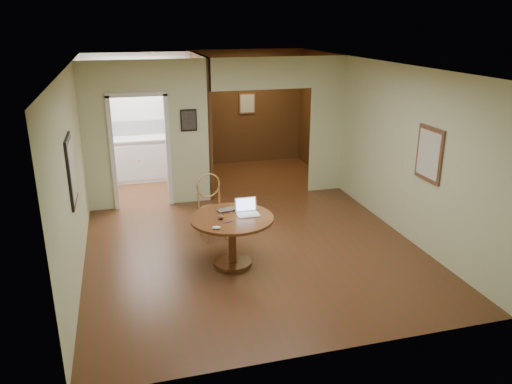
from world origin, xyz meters
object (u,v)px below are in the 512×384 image
object	(u,v)px
open_laptop	(247,210)
dining_table	(232,230)
chair	(211,203)
closed_laptop	(231,211)

from	to	relation	value
open_laptop	dining_table	bearing A→B (deg)	-162.28
chair	closed_laptop	xyz separation A→B (m)	(0.14, -0.84, 0.17)
open_laptop	chair	bearing A→B (deg)	109.42
dining_table	open_laptop	bearing A→B (deg)	17.28
chair	closed_laptop	size ratio (longest dim) A/B	2.94
chair	closed_laptop	world-z (taller)	chair
dining_table	chair	xyz separation A→B (m)	(-0.10, 1.06, 0.04)
dining_table	chair	distance (m)	1.07
dining_table	closed_laptop	xyz separation A→B (m)	(0.04, 0.22, 0.20)
dining_table	closed_laptop	bearing A→B (deg)	80.63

